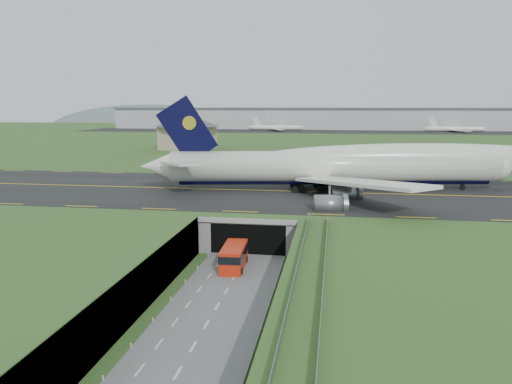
# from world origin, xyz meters

# --- Properties ---
(ground) EXTENTS (900.00, 900.00, 0.00)m
(ground) POSITION_xyz_m (0.00, 0.00, 0.00)
(ground) COLOR #375823
(ground) RESTS_ON ground
(airfield_deck) EXTENTS (800.00, 800.00, 6.00)m
(airfield_deck) POSITION_xyz_m (0.00, 0.00, 3.00)
(airfield_deck) COLOR gray
(airfield_deck) RESTS_ON ground
(trench_road) EXTENTS (12.00, 75.00, 0.20)m
(trench_road) POSITION_xyz_m (0.00, -7.50, 0.10)
(trench_road) COLOR slate
(trench_road) RESTS_ON ground
(taxiway) EXTENTS (800.00, 44.00, 0.18)m
(taxiway) POSITION_xyz_m (0.00, 33.00, 6.09)
(taxiway) COLOR black
(taxiway) RESTS_ON airfield_deck
(tunnel_portal) EXTENTS (17.00, 22.30, 6.00)m
(tunnel_portal) POSITION_xyz_m (0.00, 16.71, 3.33)
(tunnel_portal) COLOR gray
(tunnel_portal) RESTS_ON ground
(guideway) EXTENTS (3.00, 53.00, 7.05)m
(guideway) POSITION_xyz_m (11.00, -19.11, 5.32)
(guideway) COLOR #A8A8A3
(guideway) RESTS_ON ground
(jumbo_jet) EXTENTS (92.92, 59.50, 19.95)m
(jumbo_jet) POSITION_xyz_m (19.62, 36.97, 11.36)
(jumbo_jet) COLOR silver
(jumbo_jet) RESTS_ON ground
(shuttle_tram) EXTENTS (3.53, 8.44, 3.37)m
(shuttle_tram) POSITION_xyz_m (-0.86, 1.14, 1.84)
(shuttle_tram) COLOR red
(shuttle_tram) RESTS_ON ground
(service_building) EXTENTS (30.61, 30.61, 13.73)m
(service_building) POSITION_xyz_m (-44.74, 124.99, 14.13)
(service_building) COLOR tan
(service_building) RESTS_ON ground
(cargo_terminal) EXTENTS (320.00, 67.00, 15.60)m
(cargo_terminal) POSITION_xyz_m (-0.09, 299.41, 13.96)
(cargo_terminal) COLOR #B2B2B2
(cargo_terminal) RESTS_ON ground
(distant_hills) EXTENTS (700.00, 91.00, 60.00)m
(distant_hills) POSITION_xyz_m (64.38, 430.00, -4.00)
(distant_hills) COLOR slate
(distant_hills) RESTS_ON ground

